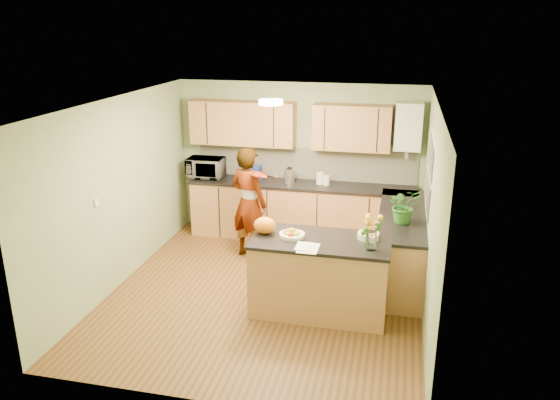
# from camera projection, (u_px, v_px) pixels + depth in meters

# --- Properties ---
(floor) EXTENTS (4.50, 4.50, 0.00)m
(floor) POSITION_uv_depth(u_px,v_px,m) (266.00, 292.00, 7.23)
(floor) COLOR #553218
(floor) RESTS_ON ground
(ceiling) EXTENTS (4.00, 4.50, 0.02)m
(ceiling) POSITION_uv_depth(u_px,v_px,m) (265.00, 102.00, 6.44)
(ceiling) COLOR white
(ceiling) RESTS_ON wall_back
(wall_back) EXTENTS (4.00, 0.02, 2.50)m
(wall_back) POSITION_uv_depth(u_px,v_px,m) (299.00, 160.00, 8.92)
(wall_back) COLOR gray
(wall_back) RESTS_ON floor
(wall_front) EXTENTS (4.00, 0.02, 2.50)m
(wall_front) POSITION_uv_depth(u_px,v_px,m) (203.00, 283.00, 4.75)
(wall_front) COLOR gray
(wall_front) RESTS_ON floor
(wall_left) EXTENTS (0.02, 4.50, 2.50)m
(wall_left) POSITION_uv_depth(u_px,v_px,m) (120.00, 192.00, 7.25)
(wall_left) COLOR gray
(wall_left) RESTS_ON floor
(wall_right) EXTENTS (0.02, 4.50, 2.50)m
(wall_right) POSITION_uv_depth(u_px,v_px,m) (430.00, 214.00, 6.42)
(wall_right) COLOR gray
(wall_right) RESTS_ON floor
(back_counter) EXTENTS (3.64, 0.62, 0.94)m
(back_counter) POSITION_uv_depth(u_px,v_px,m) (301.00, 211.00, 8.87)
(back_counter) COLOR #AA7144
(back_counter) RESTS_ON floor
(right_counter) EXTENTS (0.62, 2.24, 0.94)m
(right_counter) POSITION_uv_depth(u_px,v_px,m) (401.00, 245.00, 7.51)
(right_counter) COLOR #AA7144
(right_counter) RESTS_ON floor
(splashback) EXTENTS (3.60, 0.02, 0.52)m
(splashback) POSITION_uv_depth(u_px,v_px,m) (305.00, 163.00, 8.90)
(splashback) COLOR beige
(splashback) RESTS_ON back_counter
(upper_cabinets) EXTENTS (3.20, 0.34, 0.70)m
(upper_cabinets) POSITION_uv_depth(u_px,v_px,m) (287.00, 125.00, 8.61)
(upper_cabinets) COLOR #AA7144
(upper_cabinets) RESTS_ON wall_back
(boiler) EXTENTS (0.40, 0.30, 0.86)m
(boiler) POSITION_uv_depth(u_px,v_px,m) (409.00, 127.00, 8.21)
(boiler) COLOR white
(boiler) RESTS_ON wall_back
(window_right) EXTENTS (0.01, 1.30, 1.05)m
(window_right) POSITION_uv_depth(u_px,v_px,m) (430.00, 176.00, 6.88)
(window_right) COLOR white
(window_right) RESTS_ON wall_right
(light_switch) EXTENTS (0.02, 0.09, 0.09)m
(light_switch) POSITION_uv_depth(u_px,v_px,m) (97.00, 203.00, 6.68)
(light_switch) COLOR white
(light_switch) RESTS_ON wall_left
(ceiling_lamp) EXTENTS (0.30, 0.30, 0.07)m
(ceiling_lamp) POSITION_uv_depth(u_px,v_px,m) (271.00, 102.00, 6.73)
(ceiling_lamp) COLOR #FFEABF
(ceiling_lamp) RESTS_ON ceiling
(peninsula_island) EXTENTS (1.65, 0.85, 0.95)m
(peninsula_island) POSITION_uv_depth(u_px,v_px,m) (320.00, 275.00, 6.63)
(peninsula_island) COLOR #AA7144
(peninsula_island) RESTS_ON floor
(fruit_dish) EXTENTS (0.31, 0.31, 0.11)m
(fruit_dish) POSITION_uv_depth(u_px,v_px,m) (292.00, 233.00, 6.54)
(fruit_dish) COLOR #F4ECC3
(fruit_dish) RESTS_ON peninsula_island
(orange_bowl) EXTENTS (0.26, 0.26, 0.15)m
(orange_bowl) POSITION_uv_depth(u_px,v_px,m) (369.00, 234.00, 6.48)
(orange_bowl) COLOR #F4ECC3
(orange_bowl) RESTS_ON peninsula_island
(flower_vase) EXTENTS (0.26, 0.26, 0.49)m
(flower_vase) POSITION_uv_depth(u_px,v_px,m) (372.00, 223.00, 6.08)
(flower_vase) COLOR silver
(flower_vase) RESTS_ON peninsula_island
(orange_bag) EXTENTS (0.29, 0.25, 0.20)m
(orange_bag) POSITION_uv_depth(u_px,v_px,m) (265.00, 225.00, 6.64)
(orange_bag) COLOR orange
(orange_bag) RESTS_ON peninsula_island
(papers) EXTENTS (0.23, 0.32, 0.01)m
(papers) POSITION_uv_depth(u_px,v_px,m) (308.00, 248.00, 6.22)
(papers) COLOR white
(papers) RESTS_ON peninsula_island
(violinist) EXTENTS (0.73, 0.63, 1.70)m
(violinist) POSITION_uv_depth(u_px,v_px,m) (249.00, 203.00, 8.07)
(violinist) COLOR tan
(violinist) RESTS_ON floor
(violin) EXTENTS (0.57, 0.50, 0.14)m
(violin) POSITION_uv_depth(u_px,v_px,m) (258.00, 175.00, 7.66)
(violin) COLOR #4A1104
(violin) RESTS_ON violinist
(microwave) EXTENTS (0.60, 0.41, 0.32)m
(microwave) POSITION_uv_depth(u_px,v_px,m) (206.00, 168.00, 9.01)
(microwave) COLOR white
(microwave) RESTS_ON back_counter
(blue_box) EXTENTS (0.29, 0.22, 0.23)m
(blue_box) POSITION_uv_depth(u_px,v_px,m) (252.00, 173.00, 8.87)
(blue_box) COLOR navy
(blue_box) RESTS_ON back_counter
(kettle) EXTENTS (0.17, 0.17, 0.32)m
(kettle) POSITION_uv_depth(u_px,v_px,m) (289.00, 175.00, 8.70)
(kettle) COLOR silver
(kettle) RESTS_ON back_counter
(jar_cream) EXTENTS (0.15, 0.15, 0.19)m
(jar_cream) POSITION_uv_depth(u_px,v_px,m) (320.00, 178.00, 8.67)
(jar_cream) COLOR #F4ECC3
(jar_cream) RESTS_ON back_counter
(jar_white) EXTENTS (0.10, 0.10, 0.15)m
(jar_white) POSITION_uv_depth(u_px,v_px,m) (327.00, 180.00, 8.62)
(jar_white) COLOR white
(jar_white) RESTS_ON back_counter
(potted_plant) EXTENTS (0.52, 0.49, 0.46)m
(potted_plant) POSITION_uv_depth(u_px,v_px,m) (404.00, 206.00, 6.97)
(potted_plant) COLOR #2A6722
(potted_plant) RESTS_ON right_counter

